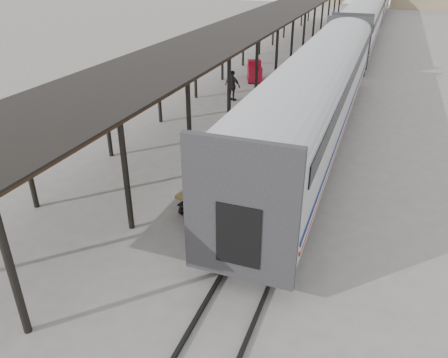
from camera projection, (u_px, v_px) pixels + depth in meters
ground at (191, 207)px, 16.42m from camera, size 160.00×160.00×0.00m
train at (362, 21)px, 42.37m from camera, size 3.45×76.01×4.01m
canopy at (271, 16)px, 35.64m from camera, size 4.90×64.30×4.15m
rails at (359, 48)px, 43.75m from camera, size 1.54×150.00×0.12m
baggage_cart at (208, 192)px, 16.13m from camera, size 1.74×2.61×0.86m
suitcase_stack at (211, 178)px, 16.23m from camera, size 1.40×1.18×0.59m
luggage_tug at (255, 72)px, 32.35m from camera, size 1.55×1.93×1.48m
porter at (208, 173)px, 15.01m from camera, size 0.60×0.74×1.77m
pedestrian at (232, 86)px, 27.90m from camera, size 1.22×0.75×1.94m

